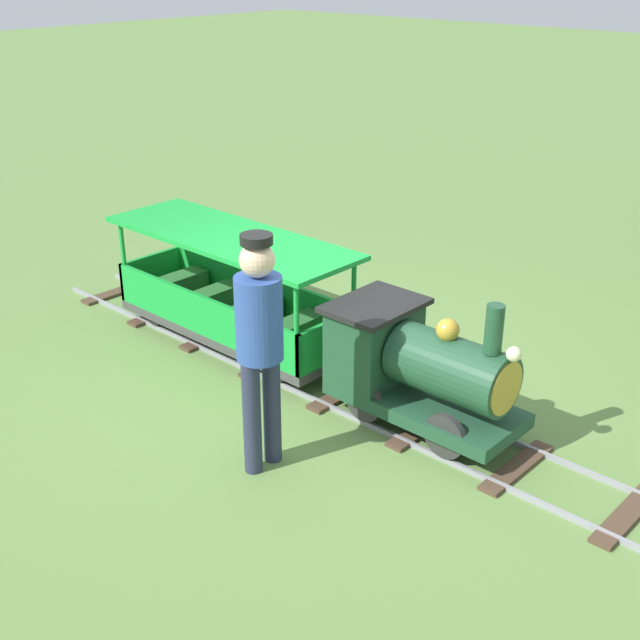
{
  "coord_description": "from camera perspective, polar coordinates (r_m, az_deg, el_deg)",
  "views": [
    {
      "loc": [
        4.31,
        3.91,
        3.18
      ],
      "look_at": [
        0.0,
        -0.03,
        0.55
      ],
      "focal_mm": 46.76,
      "sensor_mm": 36.0,
      "label": 1
    }
  ],
  "objects": [
    {
      "name": "ground_plane",
      "position": [
        6.63,
        0.21,
        -4.42
      ],
      "size": [
        60.0,
        60.0,
        0.0
      ],
      "primitive_type": "plane",
      "color": "#608442"
    },
    {
      "name": "conductor_person",
      "position": [
        5.22,
        -4.16,
        -1.08
      ],
      "size": [
        0.3,
        0.3,
        1.62
      ],
      "color": "#282D47",
      "rests_on": "ground_plane"
    },
    {
      "name": "track",
      "position": [
        6.71,
        -0.71,
        -3.89
      ],
      "size": [
        0.75,
        6.05,
        0.04
      ],
      "color": "gray",
      "rests_on": "ground_plane"
    },
    {
      "name": "locomotive",
      "position": [
        5.92,
        6.58,
        -3.06
      ],
      "size": [
        0.71,
        1.45,
        1.07
      ],
      "color": "#1E472D",
      "rests_on": "ground_plane"
    },
    {
      "name": "passenger_car",
      "position": [
        7.13,
        -6.01,
        1.32
      ],
      "size": [
        0.81,
        2.35,
        0.97
      ],
      "color": "#3F3F3F",
      "rests_on": "ground_plane"
    }
  ]
}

